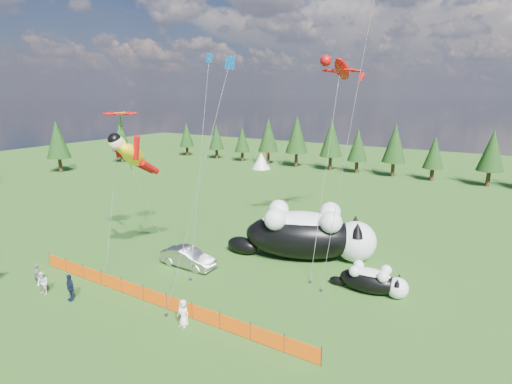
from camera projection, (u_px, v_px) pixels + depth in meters
ground at (187, 285)px, 27.20m from camera, size 160.00×160.00×0.00m
safety_fence at (155, 297)px, 24.60m from camera, size 22.06×0.06×1.10m
tree_line at (374, 150)px, 63.47m from camera, size 90.00×4.00×8.00m
festival_tents at (444, 179)px, 54.38m from camera, size 50.00×3.20×2.80m
cat_large at (308, 233)px, 31.35m from camera, size 11.41×7.23×4.31m
cat_small at (373, 280)px, 26.06m from camera, size 5.15×2.08×1.86m
car at (188, 258)px, 30.01m from camera, size 4.42×1.60×1.45m
spectator_a at (37, 275)px, 27.00m from camera, size 0.60×0.41×1.58m
spectator_b at (43, 283)px, 25.81m from camera, size 0.81×0.53×1.58m
spectator_c at (70, 287)px, 25.08m from camera, size 1.12×0.74×1.76m
spectator_e at (183, 313)px, 22.27m from camera, size 0.79×0.51×1.61m
superhero_kite at (133, 155)px, 28.24m from camera, size 5.43×5.57×10.52m
gecko_kite at (342, 69)px, 32.29m from camera, size 3.93×12.12×17.08m
flower_kite at (120, 116)px, 30.29m from camera, size 3.84×5.94×12.09m
diamond_kite_a at (208, 73)px, 29.29m from camera, size 2.13×5.59×16.25m
diamond_kite_c at (226, 77)px, 21.85m from camera, size 2.85×4.04×15.25m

